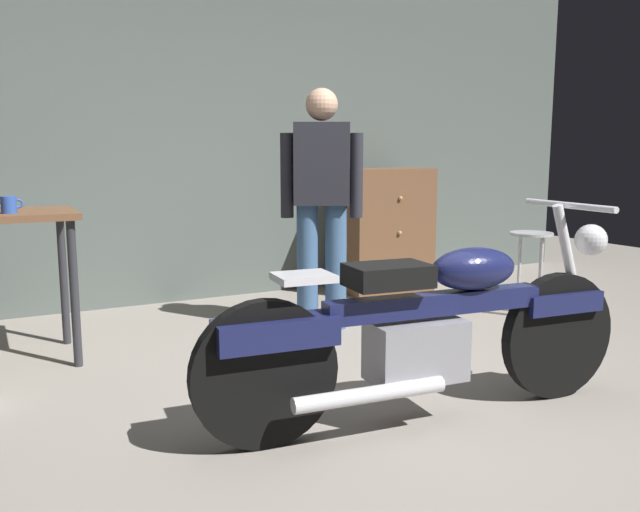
{
  "coord_description": "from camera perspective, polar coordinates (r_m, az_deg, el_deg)",
  "views": [
    {
      "loc": [
        -1.7,
        -2.57,
        1.23
      ],
      "look_at": [
        0.03,
        0.7,
        0.65
      ],
      "focal_mm": 36.69,
      "sensor_mm": 36.0,
      "label": 1
    }
  ],
  "objects": [
    {
      "name": "mug_blue_enamel",
      "position": [
        4.06,
        -25.48,
        4.06
      ],
      "size": [
        0.12,
        0.08,
        0.1
      ],
      "color": "#2D51AD",
      "rests_on": "workbench"
    },
    {
      "name": "motorcycle",
      "position": [
        3.06,
        9.52,
        -6.02
      ],
      "size": [
        2.19,
        0.6,
        1.0
      ],
      "rotation": [
        0.0,
        0.0,
        -0.1
      ],
      "color": "black",
      "rests_on": "ground_plane"
    },
    {
      "name": "person_standing",
      "position": [
        4.54,
        0.15,
        5.07
      ],
      "size": [
        0.51,
        0.37,
        1.67
      ],
      "rotation": [
        0.0,
        0.0,
        2.65
      ],
      "color": "#3C5D85",
      "rests_on": "ground_plane"
    },
    {
      "name": "back_wall",
      "position": [
        5.65,
        -10.47,
        12.03
      ],
      "size": [
        8.0,
        0.12,
        3.1
      ],
      "primitive_type": "cube",
      "color": "#56605B",
      "rests_on": "ground_plane"
    },
    {
      "name": "wooden_dresser",
      "position": [
        5.89,
        5.7,
        2.25
      ],
      "size": [
        0.8,
        0.47,
        1.1
      ],
      "color": "brown",
      "rests_on": "ground_plane"
    },
    {
      "name": "ground_plane",
      "position": [
        3.32,
        5.37,
        -12.88
      ],
      "size": [
        12.0,
        12.0,
        0.0
      ],
      "primitive_type": "plane",
      "color": "gray"
    },
    {
      "name": "shop_stool",
      "position": [
        5.22,
        17.9,
        0.43
      ],
      "size": [
        0.32,
        0.32,
        0.64
      ],
      "color": "#B2B2B7",
      "rests_on": "ground_plane"
    }
  ]
}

